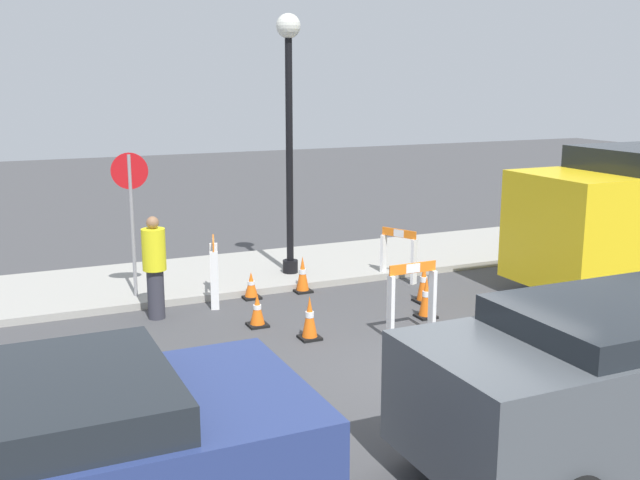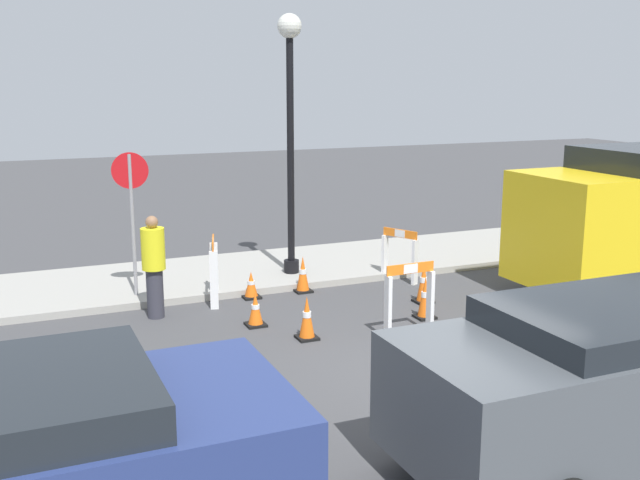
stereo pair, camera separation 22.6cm
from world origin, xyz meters
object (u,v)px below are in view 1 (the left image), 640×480
object	(u,v)px
parked_car_1	(628,371)
person_worker	(155,265)
stop_sign	(131,201)
person_pedestrian	(545,200)
streetlamp_post	(289,109)

from	to	relation	value
parked_car_1	person_worker	bearing A→B (deg)	116.73
stop_sign	person_pedestrian	xyz separation A→B (m)	(9.45, 0.86, -0.73)
person_worker	parked_car_1	distance (m)	7.17
person_worker	person_pedestrian	xyz separation A→B (m)	(9.31, 1.83, 0.14)
person_worker	parked_car_1	size ratio (longest dim) A/B	0.37
person_worker	stop_sign	bearing A→B (deg)	106.54
person_worker	person_pedestrian	world-z (taller)	person_pedestrian
person_worker	person_pedestrian	size ratio (longest dim) A/B	0.99
stop_sign	person_worker	xyz separation A→B (m)	(0.14, -0.97, -0.87)
streetlamp_post	person_worker	distance (m)	3.90
parked_car_1	streetlamp_post	bearing A→B (deg)	92.87
streetlamp_post	person_worker	world-z (taller)	streetlamp_post
person_worker	person_pedestrian	bearing A→B (deg)	19.64
streetlamp_post	parked_car_1	distance (m)	8.08
streetlamp_post	person_worker	size ratio (longest dim) A/B	2.88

